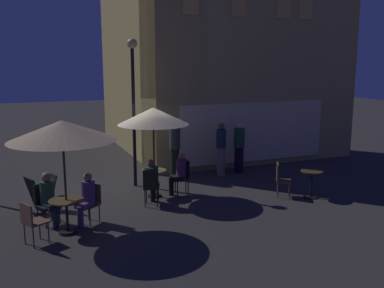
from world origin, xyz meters
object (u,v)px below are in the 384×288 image
object	(u,v)px
patron_standing_4	(239,148)
cafe_chair_3	(45,200)
cafe_chair_1	(185,174)
patron_seated_3	(49,196)
patron_seated_2	(87,195)
patron_standing_5	(221,149)
cafe_table_1	(67,208)
cafe_chair_2	(91,200)
cafe_chair_5	(280,177)
cafe_chair_4	(31,220)
patron_standing_6	(175,151)
cafe_table_0	(154,178)
cafe_chair_0	(151,184)
menu_sandwich_board	(41,193)
street_lamp_near_corner	(133,89)
patio_umbrella_1	(62,131)
cafe_table_2	(312,180)
patron_seated_1	(180,171)
patron_seated_0	(152,179)
patio_umbrella_0	(153,116)

from	to	relation	value
patron_standing_4	cafe_chair_3	bearing A→B (deg)	69.24
cafe_chair_1	patron_seated_3	bearing A→B (deg)	24.18
patron_seated_2	patron_standing_4	bearing A→B (deg)	167.89
patron_standing_5	cafe_table_1	bearing A→B (deg)	-1.55
cafe_chair_2	cafe_chair_5	distance (m)	5.24
cafe_table_1	cafe_chair_5	world-z (taller)	cafe_chair_5
cafe_chair_3	cafe_chair_4	bearing A→B (deg)	-43.58
patron_standing_6	cafe_table_0	bearing A→B (deg)	-58.31
cafe_chair_0	cafe_chair_5	size ratio (longest dim) A/B	1.05
cafe_chair_3	patron_standing_4	distance (m)	6.94
menu_sandwich_board	patron_seated_2	size ratio (longest dim) A/B	0.74
menu_sandwich_board	patron_seated_2	world-z (taller)	patron_seated_2
street_lamp_near_corner	patron_seated_2	size ratio (longest dim) A/B	3.60
cafe_chair_1	cafe_chair_0	bearing A→B (deg)	37.03
patio_umbrella_1	cafe_table_1	bearing A→B (deg)	0.00
cafe_table_0	cafe_table_2	xyz separation A→B (m)	(4.01, -1.74, -0.03)
cafe_chair_1	patron_seated_2	size ratio (longest dim) A/B	0.81
street_lamp_near_corner	patron_seated_1	xyz separation A→B (m)	(0.93, -1.35, -2.26)
cafe_chair_5	patron_seated_1	bearing A→B (deg)	-175.16
cafe_chair_4	patio_umbrella_1	bearing A→B (deg)	0.00
cafe_table_0	patron_seated_0	bearing A→B (deg)	-113.06
menu_sandwich_board	cafe_chair_4	distance (m)	2.17
cafe_chair_2	cafe_chair_3	bearing A→B (deg)	-54.26
patron_seated_0	patron_standing_4	xyz separation A→B (m)	(3.74, 2.15, 0.16)
patron_seated_0	patron_standing_4	distance (m)	4.32
cafe_table_1	cafe_chair_4	world-z (taller)	cafe_chair_4
street_lamp_near_corner	cafe_chair_1	bearing A→B (deg)	-51.79
cafe_chair_4	cafe_table_1	bearing A→B (deg)	-0.00
street_lamp_near_corner	patio_umbrella_0	world-z (taller)	street_lamp_near_corner
patron_seated_1	patron_standing_6	world-z (taller)	patron_standing_6
patron_seated_2	cafe_chair_5	bearing A→B (deg)	141.29
cafe_table_0	cafe_chair_3	distance (m)	3.16
patio_umbrella_1	patron_seated_1	xyz separation A→B (m)	(3.30, 1.73, -1.62)
cafe_table_0	cafe_chair_2	size ratio (longest dim) A/B	0.83
patron_standing_4	street_lamp_near_corner	bearing A→B (deg)	51.50
menu_sandwich_board	patio_umbrella_1	size ratio (longest dim) A/B	0.36
street_lamp_near_corner	patron_standing_6	distance (m)	2.43
menu_sandwich_board	cafe_chair_2	world-z (taller)	cafe_chair_2
cafe_table_2	patron_seated_0	size ratio (longest dim) A/B	0.62
street_lamp_near_corner	cafe_table_0	size ratio (longest dim) A/B	5.75
street_lamp_near_corner	cafe_chair_1	size ratio (longest dim) A/B	4.47
patron_standing_5	patron_standing_6	xyz separation A→B (m)	(-1.56, 0.15, 0.04)
patio_umbrella_0	patron_seated_2	bearing A→B (deg)	-145.76
cafe_chair_0	patron_seated_2	bearing A→B (deg)	133.06
cafe_chair_2	menu_sandwich_board	bearing A→B (deg)	-89.84
menu_sandwich_board	patron_seated_1	size ratio (longest dim) A/B	0.75
patron_seated_2	patron_standing_4	size ratio (longest dim) A/B	0.71
cafe_chair_1	cafe_chair_4	bearing A→B (deg)	34.88
cafe_chair_3	cafe_table_1	bearing A→B (deg)	0.00
cafe_chair_4	patron_standing_5	bearing A→B (deg)	3.29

